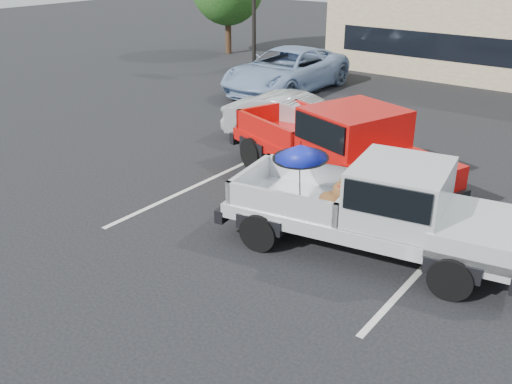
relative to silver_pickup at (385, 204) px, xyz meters
The scene contains 7 objects.
ground 3.14m from the silver_pickup, 136.12° to the right, with size 90.00×90.00×0.00m, color black.
stripe_left 5.24m from the silver_pickup, behind, with size 0.12×5.00×0.01m, color silver.
stripe_right 1.36m from the silver_pickup, ahead, with size 0.12×5.00×0.01m, color silver.
silver_pickup is the anchor object (origin of this frame).
red_pickup 3.11m from the silver_pickup, 131.83° to the left, with size 6.64×4.09×2.07m.
silver_sedan 6.60m from the silver_pickup, 137.54° to the left, with size 1.53×4.39×1.45m, color #A0A3A7.
blue_suv 13.14m from the silver_pickup, 132.24° to the left, with size 2.81×6.10×1.69m, color #88A2CA.
Camera 1 is at (5.99, -7.09, 5.54)m, focal length 40.00 mm.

